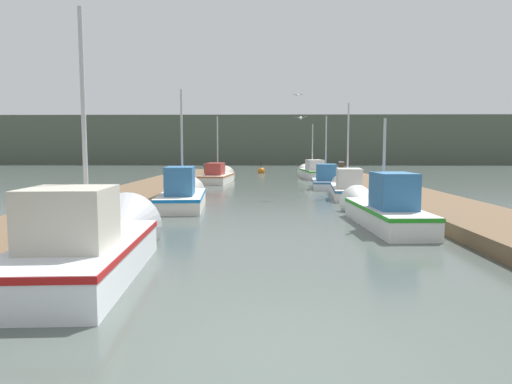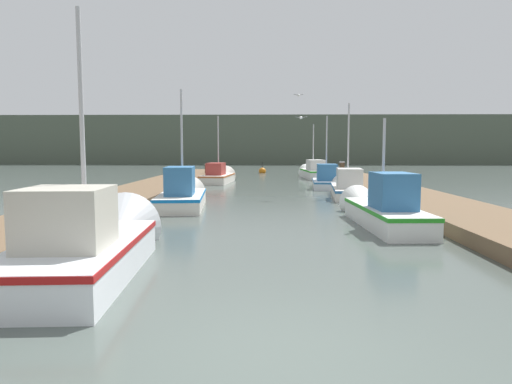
# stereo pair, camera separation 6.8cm
# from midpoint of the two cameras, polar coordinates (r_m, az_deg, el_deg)

# --- Properties ---
(ground_plane) EXTENTS (200.00, 200.00, 0.00)m
(ground_plane) POSITION_cam_midpoint_polar(r_m,az_deg,el_deg) (5.16, 2.80, -19.75)
(ground_plane) COLOR #47514C
(dock_left) EXTENTS (2.93, 40.00, 0.37)m
(dock_left) POSITION_cam_midpoint_polar(r_m,az_deg,el_deg) (21.55, -14.24, -0.08)
(dock_left) COLOR brown
(dock_left) RESTS_ON ground_plane
(dock_right) EXTENTS (2.93, 40.00, 0.37)m
(dock_right) POSITION_cam_midpoint_polar(r_m,az_deg,el_deg) (21.62, 17.38, -0.14)
(dock_right) COLOR brown
(dock_right) RESTS_ON ground_plane
(distant_shore_ridge) EXTENTS (120.00, 16.00, 6.81)m
(distant_shore_ridge) POSITION_cam_midpoint_polar(r_m,az_deg,el_deg) (70.55, 1.35, 6.42)
(distant_shore_ridge) COLOR #4C5647
(distant_shore_ridge) RESTS_ON ground_plane
(fishing_boat_0) EXTENTS (2.08, 5.54, 5.09)m
(fishing_boat_0) POSITION_cam_midpoint_polar(r_m,az_deg,el_deg) (9.00, -19.45, -5.94)
(fishing_boat_0) COLOR silver
(fishing_boat_0) RESTS_ON ground_plane
(fishing_boat_1) EXTENTS (1.54, 5.73, 3.38)m
(fishing_boat_1) POSITION_cam_midpoint_polar(r_m,az_deg,el_deg) (13.86, 15.35, -1.95)
(fishing_boat_1) COLOR silver
(fishing_boat_1) RESTS_ON ground_plane
(fishing_boat_2) EXTENTS (2.00, 5.37, 4.87)m
(fishing_boat_2) POSITION_cam_midpoint_polar(r_m,az_deg,el_deg) (17.69, -9.01, -0.26)
(fishing_boat_2) COLOR silver
(fishing_boat_2) RESTS_ON ground_plane
(fishing_boat_3) EXTENTS (1.92, 5.88, 4.65)m
(fishing_boat_3) POSITION_cam_midpoint_polar(r_m,az_deg,el_deg) (21.78, 11.39, 0.61)
(fishing_boat_3) COLOR silver
(fishing_boat_3) RESTS_ON ground_plane
(fishing_boat_4) EXTENTS (1.77, 4.60, 4.46)m
(fishing_boat_4) POSITION_cam_midpoint_polar(r_m,az_deg,el_deg) (26.22, 8.80, 1.47)
(fishing_boat_4) COLOR silver
(fishing_boat_4) RESTS_ON ground_plane
(fishing_boat_5) EXTENTS (1.96, 5.21, 4.73)m
(fishing_boat_5) POSITION_cam_midpoint_polar(r_m,az_deg,el_deg) (29.81, -4.57, 2.00)
(fishing_boat_5) COLOR silver
(fishing_boat_5) RESTS_ON ground_plane
(fishing_boat_6) EXTENTS (1.74, 6.24, 4.31)m
(fishing_boat_6) POSITION_cam_midpoint_polar(r_m,az_deg,el_deg) (34.52, 7.15, 2.56)
(fishing_boat_6) COLOR silver
(fishing_boat_6) RESTS_ON ground_plane
(mooring_piling_0) EXTENTS (0.24, 0.24, 1.06)m
(mooring_piling_0) POSITION_cam_midpoint_polar(r_m,az_deg,el_deg) (34.35, -6.19, 2.64)
(mooring_piling_0) COLOR #473523
(mooring_piling_0) RESTS_ON ground_plane
(mooring_piling_1) EXTENTS (0.35, 0.35, 1.40)m
(mooring_piling_1) POSITION_cam_midpoint_polar(r_m,az_deg,el_deg) (28.26, 10.76, 2.33)
(mooring_piling_1) COLOR #473523
(mooring_piling_1) RESTS_ON ground_plane
(mooring_piling_2) EXTENTS (0.34, 0.34, 1.16)m
(mooring_piling_2) POSITION_cam_midpoint_polar(r_m,az_deg,el_deg) (23.48, -9.40, 1.44)
(mooring_piling_2) COLOR #473523
(mooring_piling_2) RESTS_ON ground_plane
(channel_buoy) EXTENTS (0.64, 0.64, 1.14)m
(channel_buoy) POSITION_cam_midpoint_polar(r_m,az_deg,el_deg) (41.09, 0.84, 2.63)
(channel_buoy) COLOR #BF6513
(channel_buoy) RESTS_ON ground_plane
(seagull_lead) EXTENTS (0.56, 0.30, 0.12)m
(seagull_lead) POSITION_cam_midpoint_polar(r_m,az_deg,el_deg) (20.73, 5.74, 9.23)
(seagull_lead) COLOR white
(seagull_1) EXTENTS (0.55, 0.29, 0.12)m
(seagull_1) POSITION_cam_midpoint_polar(r_m,az_deg,el_deg) (27.19, 5.42, 11.97)
(seagull_1) COLOR white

